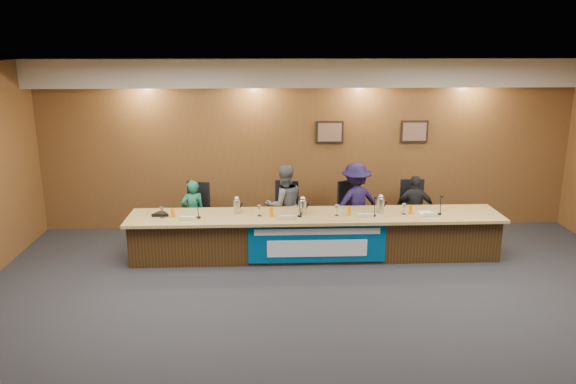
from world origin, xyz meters
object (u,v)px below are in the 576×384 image
(office_chair_d, at_px, (413,214))
(speakerphone, at_px, (161,214))
(office_chair_b, at_px, (284,216))
(carafe_right, at_px, (380,206))
(carafe_left, at_px, (237,207))
(panelist_d, at_px, (415,209))
(office_chair_a, at_px, (194,217))
(panelist_b, at_px, (284,205))
(office_chair_c, at_px, (354,215))
(banner, at_px, (317,243))
(dais_body, at_px, (315,236))
(panelist_a, at_px, (193,213))
(carafe_mid, at_px, (302,207))
(panelist_c, at_px, (355,203))

(office_chair_d, bearing_deg, speakerphone, -165.89)
(office_chair_b, xyz_separation_m, carafe_right, (1.56, -0.77, 0.40))
(carafe_right, bearing_deg, office_chair_d, 45.15)
(office_chair_b, bearing_deg, carafe_left, -122.94)
(carafe_left, distance_m, speakerphone, 1.24)
(carafe_right, bearing_deg, panelist_d, 41.17)
(office_chair_a, bearing_deg, office_chair_d, 20.25)
(office_chair_b, bearing_deg, speakerphone, -143.43)
(panelist_d, bearing_deg, speakerphone, 17.55)
(carafe_left, bearing_deg, panelist_b, 36.13)
(panelist_b, xyz_separation_m, carafe_right, (1.56, -0.67, 0.16))
(panelist_b, bearing_deg, speakerphone, 1.68)
(panelist_b, relative_size, office_chair_c, 2.98)
(panelist_b, relative_size, office_chair_d, 2.98)
(banner, bearing_deg, carafe_right, 19.74)
(dais_body, relative_size, carafe_left, 25.76)
(panelist_a, relative_size, carafe_left, 5.06)
(panelist_b, height_order, carafe_mid, panelist_b)
(panelist_d, relative_size, office_chair_c, 2.54)
(office_chair_a, bearing_deg, carafe_left, -20.24)
(panelist_b, distance_m, carafe_right, 1.70)
(office_chair_b, relative_size, speakerphone, 1.50)
(office_chair_a, xyz_separation_m, office_chair_d, (3.92, 0.00, 0.00))
(panelist_a, xyz_separation_m, panelist_c, (2.86, 0.00, 0.14))
(banner, bearing_deg, panelist_c, 53.74)
(office_chair_a, relative_size, office_chair_c, 1.00)
(speakerphone, bearing_deg, panelist_d, 8.38)
(speakerphone, bearing_deg, dais_body, 0.07)
(panelist_a, height_order, speakerphone, panelist_a)
(panelist_b, distance_m, panelist_c, 1.26)
(office_chair_a, relative_size, carafe_left, 2.06)
(office_chair_b, height_order, carafe_right, carafe_right)
(panelist_a, relative_size, carafe_right, 4.66)
(carafe_left, distance_m, carafe_right, 2.36)
(panelist_a, xyz_separation_m, office_chair_b, (1.60, 0.10, -0.11))
(speakerphone, bearing_deg, office_chair_a, 59.73)
(office_chair_d, xyz_separation_m, carafe_right, (-0.76, -0.77, 0.40))
(dais_body, xyz_separation_m, office_chair_a, (-2.09, 0.74, 0.13))
(panelist_a, relative_size, panelist_b, 0.82)
(panelist_c, bearing_deg, banner, 34.78)
(panelist_d, bearing_deg, office_chair_b, 6.71)
(office_chair_d, relative_size, carafe_mid, 2.01)
(dais_body, height_order, office_chair_a, dais_body)
(panelist_a, xyz_separation_m, carafe_right, (3.16, -0.67, 0.29))
(panelist_b, xyz_separation_m, office_chair_a, (-1.60, 0.10, -0.23))
(banner, relative_size, carafe_left, 9.45)
(carafe_mid, xyz_separation_m, speakerphone, (-2.30, 0.04, -0.09))
(office_chair_b, xyz_separation_m, speakerphone, (-2.03, -0.74, 0.30))
(office_chair_d, height_order, speakerphone, speakerphone)
(banner, xyz_separation_m, carafe_right, (1.07, 0.38, 0.50))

